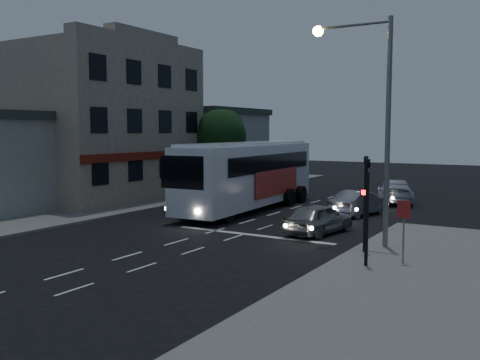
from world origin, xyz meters
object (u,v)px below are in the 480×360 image
Objects in this scene: traffic_signal_side at (367,199)px; traffic_signal_main at (365,192)px; car_sedan_b at (395,191)px; tour_bus at (249,173)px; car_suv at (318,218)px; car_sedan_a at (359,203)px; streetlight at (372,105)px; regulatory_sign at (404,221)px; street_tree at (220,134)px.

traffic_signal_main is at bearing 109.49° from traffic_signal_side.
car_sedan_b is at bearing 101.79° from traffic_signal_side.
tour_bus is 8.28m from car_suv.
tour_bus is at bearing 31.68° from car_sedan_b.
traffic_signal_side is at bearing 84.34° from car_sedan_b.
car_suv reaches higher than car_sedan_a.
streetlight reaches higher than car_sedan_b.
car_sedan_b is 17.31m from regulatory_sign.
street_tree is at bearing -11.29° from car_sedan_b.
car_sedan_a is at bearing 109.47° from traffic_signal_main.
car_sedan_b is 16.00m from traffic_signal_main.
traffic_signal_side reaches higher than car_sedan_b.
street_tree is (-6.15, 6.33, 2.32)m from tour_bus.
traffic_signal_side is at bearing 136.43° from car_suv.
traffic_signal_main is 1.86× the size of regulatory_sign.
tour_bus is 2.50× the size of car_sedan_b.
streetlight reaches higher than traffic_signal_main.
regulatory_sign is 23.40m from street_tree.
streetlight is (9.40, -6.49, 3.55)m from tour_bus.
streetlight is 20.19m from street_tree.
regulatory_sign is (1.70, -1.01, -0.82)m from traffic_signal_main.
car_suv is 6.36m from regulatory_sign.
car_sedan_a is at bearing 115.82° from regulatory_sign.
regulatory_sign is (4.84, -4.04, 0.89)m from car_suv.
car_suv is at bearing 140.17° from regulatory_sign.
car_sedan_b is (0.31, 6.35, 0.07)m from car_sedan_a.
traffic_signal_main is at bearing 121.99° from car_sedan_a.
car_sedan_b is at bearing 45.96° from tour_bus.
traffic_signal_side is (0.70, -1.98, 0.00)m from traffic_signal_main.
car_sedan_a is at bearing 8.97° from tour_bus.
regulatory_sign is at bearing 43.92° from traffic_signal_side.
tour_bus reaches higher than regulatory_sign.
traffic_signal_main is (9.65, -7.91, 0.24)m from tour_bus.
tour_bus is at bearing 24.66° from car_sedan_a.
traffic_signal_main reaches higher than car_suv.
car_suv is 17.34m from street_tree.
streetlight is at bearing 105.70° from traffic_signal_side.
traffic_signal_main is at bearing -42.03° from street_tree.
traffic_signal_main is at bearing -42.52° from tour_bus.
street_tree reaches higher than tour_bus.
street_tree is (-12.67, 11.22, 3.79)m from car_suv.
car_sedan_b is at bearing 100.84° from streetlight.
tour_bus is 10.30m from car_sedan_b.
car_sedan_b is 0.85× the size of street_tree.
street_tree is at bearing 137.97° from traffic_signal_main.
tour_bus is 6.68m from car_sedan_a.
tour_bus reaches higher than car_suv.
streetlight is (-1.96, 2.44, 4.14)m from regulatory_sign.
tour_bus is 11.96m from streetlight.
tour_bus is 3.23× the size of traffic_signal_main.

